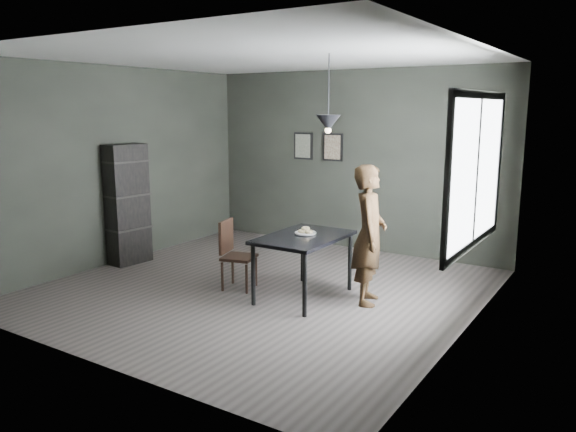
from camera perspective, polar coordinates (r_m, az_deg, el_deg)
The scene contains 13 objects.
ground at distance 7.06m, azimuth -2.63°, elevation -7.36°, with size 5.00×5.00×0.00m, color #332E2C.
back_wall at distance 8.90m, azimuth 6.65°, elevation 5.60°, with size 5.00×0.10×2.80m, color black.
ceiling at distance 6.73m, azimuth -2.85°, elevation 15.90°, with size 5.00×5.00×0.02m.
window_assembly at distance 5.87m, azimuth 18.60°, elevation 4.34°, with size 0.04×1.96×1.56m.
cafe_table at distance 6.56m, azimuth 1.60°, elevation -2.68°, with size 0.80×1.20×0.75m.
white_plate at distance 6.64m, azimuth 1.79°, elevation -1.78°, with size 0.23×0.23×0.01m, color white.
donut_pile at distance 6.63m, azimuth 1.79°, elevation -1.48°, with size 0.18×0.14×0.08m.
woman at distance 6.43m, azimuth 8.26°, elevation -1.91°, with size 0.58×0.38×1.60m, color black.
wood_chair at distance 6.98m, azimuth -5.59°, elevation -3.43°, with size 0.46×0.46×0.86m.
shelf_unit at distance 8.35m, azimuth -16.02°, elevation 1.14°, with size 0.32×0.57×1.72m, color black.
pendant_lamp at distance 6.34m, azimuth 4.11°, elevation 9.41°, with size 0.28×0.28×0.86m.
framed_print_left at distance 9.29m, azimuth 1.56°, elevation 7.13°, with size 0.34×0.04×0.44m.
framed_print_right at distance 9.02m, azimuth 4.58°, elevation 6.98°, with size 0.34×0.04×0.44m.
Camera 1 is at (3.88, -5.47, 2.22)m, focal length 35.00 mm.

